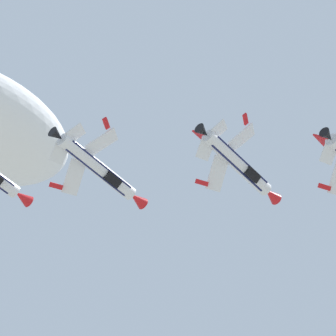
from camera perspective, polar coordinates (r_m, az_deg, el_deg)
The scene contains 2 objects.
fighter_jet_left_wing at distance 99.82m, azimuth 4.96°, elevation 0.23°, with size 15.60×8.23×6.94m.
fighter_jet_right_wing at distance 98.00m, azimuth -4.83°, elevation -0.06°, with size 15.60×8.63×6.11m.
Camera 1 is at (-0.67, -6.92, 1.55)m, focal length 87.40 mm.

